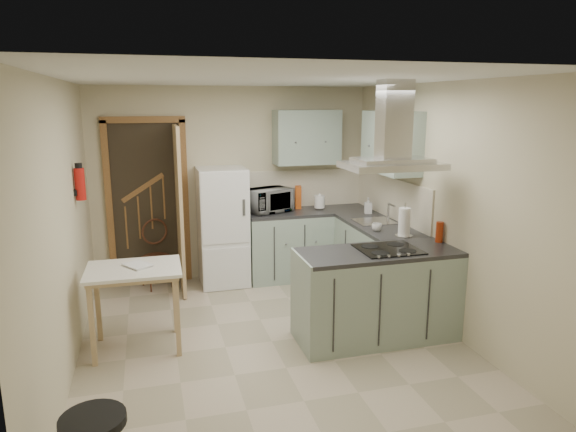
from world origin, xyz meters
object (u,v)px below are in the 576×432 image
object	(u,v)px
fridge	(223,227)
peninsula	(377,294)
drop_leaf_table	(136,308)
extractor_hood	(392,165)
microwave	(269,200)
bentwood_chair	(156,257)

from	to	relation	value
fridge	peninsula	size ratio (longest dim) A/B	0.97
peninsula	drop_leaf_table	size ratio (longest dim) A/B	1.81
peninsula	extractor_hood	distance (m)	1.27
peninsula	extractor_hood	world-z (taller)	extractor_hood
microwave	drop_leaf_table	bearing A→B (deg)	-157.64
extractor_hood	drop_leaf_table	distance (m)	2.75
peninsula	extractor_hood	bearing A→B (deg)	0.00
drop_leaf_table	microwave	size ratio (longest dim) A/B	1.54
peninsula	microwave	xyz separation A→B (m)	(-0.61, 2.02, 0.60)
drop_leaf_table	microwave	bearing A→B (deg)	45.04
fridge	bentwood_chair	bearing A→B (deg)	174.19
fridge	extractor_hood	world-z (taller)	extractor_hood
drop_leaf_table	fridge	bearing A→B (deg)	57.02
bentwood_chair	extractor_hood	bearing A→B (deg)	-63.55
extractor_hood	microwave	size ratio (longest dim) A/B	1.62
extractor_hood	microwave	bearing A→B (deg)	109.38
drop_leaf_table	bentwood_chair	distance (m)	1.68
fridge	microwave	xyz separation A→B (m)	(0.61, 0.04, 0.30)
peninsula	microwave	world-z (taller)	microwave
microwave	extractor_hood	bearing A→B (deg)	-92.46
microwave	bentwood_chair	bearing A→B (deg)	156.53
extractor_hood	microwave	distance (m)	2.25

